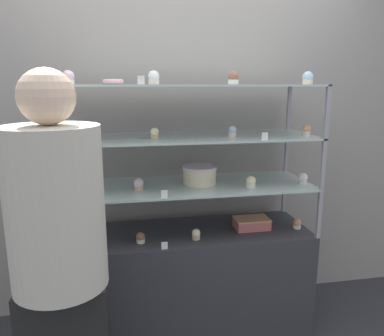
# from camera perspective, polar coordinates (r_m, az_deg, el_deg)

# --- Properties ---
(ground_plane) EXTENTS (20.00, 20.00, 0.00)m
(ground_plane) POSITION_cam_1_polar(r_m,az_deg,el_deg) (2.80, 0.00, -23.19)
(ground_plane) COLOR #2D2D33
(back_wall) EXTENTS (8.00, 0.05, 2.60)m
(back_wall) POSITION_cam_1_polar(r_m,az_deg,el_deg) (2.69, -1.60, 5.42)
(back_wall) COLOR gray
(back_wall) RESTS_ON ground_plane
(display_base) EXTENTS (1.51, 0.53, 0.71)m
(display_base) POSITION_cam_1_polar(r_m,az_deg,el_deg) (2.61, 0.00, -16.82)
(display_base) COLOR #333338
(display_base) RESTS_ON ground_plane
(display_riser_lower) EXTENTS (1.51, 0.53, 0.31)m
(display_riser_lower) POSITION_cam_1_polar(r_m,az_deg,el_deg) (2.36, 0.00, -2.95)
(display_riser_lower) COLOR #99999E
(display_riser_lower) RESTS_ON display_base
(display_riser_middle) EXTENTS (1.51, 0.53, 0.31)m
(display_riser_middle) POSITION_cam_1_polar(r_m,az_deg,el_deg) (2.29, 0.00, 4.49)
(display_riser_middle) COLOR #99999E
(display_riser_middle) RESTS_ON display_riser_lower
(display_riser_upper) EXTENTS (1.51, 0.53, 0.31)m
(display_riser_upper) POSITION_cam_1_polar(r_m,az_deg,el_deg) (2.27, 0.00, 12.21)
(display_riser_upper) COLOR #99999E
(display_riser_upper) RESTS_ON display_riser_middle
(layer_cake_centerpiece) EXTENTS (0.22, 0.22, 0.11)m
(layer_cake_centerpiece) POSITION_cam_1_polar(r_m,az_deg,el_deg) (2.36, 1.17, -1.05)
(layer_cake_centerpiece) COLOR beige
(layer_cake_centerpiece) RESTS_ON display_riser_lower
(sheet_cake_frosted) EXTENTS (0.22, 0.14, 0.07)m
(sheet_cake_frosted) POSITION_cam_1_polar(r_m,az_deg,el_deg) (2.51, 9.07, -8.30)
(sheet_cake_frosted) COLOR #C66660
(sheet_cake_frosted) RESTS_ON display_base
(cupcake_0) EXTENTS (0.05, 0.05, 0.06)m
(cupcake_0) POSITION_cam_1_polar(r_m,az_deg,el_deg) (2.37, -16.89, -10.09)
(cupcake_0) COLOR white
(cupcake_0) RESTS_ON display_base
(cupcake_1) EXTENTS (0.05, 0.05, 0.06)m
(cupcake_1) POSITION_cam_1_polar(r_m,az_deg,el_deg) (2.29, -7.85, -10.49)
(cupcake_1) COLOR beige
(cupcake_1) RESTS_ON display_base
(cupcake_2) EXTENTS (0.05, 0.05, 0.06)m
(cupcake_2) POSITION_cam_1_polar(r_m,az_deg,el_deg) (2.32, 0.62, -10.06)
(cupcake_2) COLOR #CCB28C
(cupcake_2) RESTS_ON display_base
(cupcake_3) EXTENTS (0.05, 0.05, 0.06)m
(cupcake_3) POSITION_cam_1_polar(r_m,az_deg,el_deg) (2.57, 15.71, -8.19)
(cupcake_3) COLOR white
(cupcake_3) RESTS_ON display_base
(price_tag_0) EXTENTS (0.04, 0.00, 0.04)m
(price_tag_0) POSITION_cam_1_polar(r_m,az_deg,el_deg) (2.19, -4.20, -11.71)
(price_tag_0) COLOR white
(price_tag_0) RESTS_ON display_base
(cupcake_4) EXTENTS (0.06, 0.06, 0.07)m
(cupcake_4) POSITION_cam_1_polar(r_m,az_deg,el_deg) (2.25, -16.89, -2.95)
(cupcake_4) COLOR beige
(cupcake_4) RESTS_ON display_riser_lower
(cupcake_5) EXTENTS (0.06, 0.06, 0.07)m
(cupcake_5) POSITION_cam_1_polar(r_m,az_deg,el_deg) (2.26, -8.13, -2.49)
(cupcake_5) COLOR #CCB28C
(cupcake_5) RESTS_ON display_riser_lower
(cupcake_6) EXTENTS (0.06, 0.06, 0.07)m
(cupcake_6) POSITION_cam_1_polar(r_m,az_deg,el_deg) (2.32, 8.98, -2.11)
(cupcake_6) COLOR white
(cupcake_6) RESTS_ON display_riser_lower
(cupcake_7) EXTENTS (0.06, 0.06, 0.07)m
(cupcake_7) POSITION_cam_1_polar(r_m,az_deg,el_deg) (2.48, 16.53, -1.54)
(cupcake_7) COLOR beige
(cupcake_7) RESTS_ON display_riser_lower
(price_tag_1) EXTENTS (0.04, 0.00, 0.04)m
(price_tag_1) POSITION_cam_1_polar(r_m,az_deg,el_deg) (2.08, -4.23, -3.96)
(price_tag_1) COLOR white
(price_tag_1) RESTS_ON display_riser_lower
(cupcake_8) EXTENTS (0.05, 0.05, 0.07)m
(cupcake_8) POSITION_cam_1_polar(r_m,az_deg,el_deg) (2.22, -17.74, 4.87)
(cupcake_8) COLOR beige
(cupcake_8) RESTS_ON display_riser_middle
(cupcake_9) EXTENTS (0.05, 0.05, 0.07)m
(cupcake_9) POSITION_cam_1_polar(r_m,az_deg,el_deg) (2.17, -5.71, 5.24)
(cupcake_9) COLOR #CCB28C
(cupcake_9) RESTS_ON display_riser_middle
(cupcake_10) EXTENTS (0.05, 0.05, 0.07)m
(cupcake_10) POSITION_cam_1_polar(r_m,az_deg,el_deg) (2.27, 6.16, 5.57)
(cupcake_10) COLOR beige
(cupcake_10) RESTS_ON display_riser_middle
(cupcake_11) EXTENTS (0.05, 0.05, 0.07)m
(cupcake_11) POSITION_cam_1_polar(r_m,az_deg,el_deg) (2.41, 17.05, 5.49)
(cupcake_11) COLOR beige
(cupcake_11) RESTS_ON display_riser_middle
(price_tag_2) EXTENTS (0.04, 0.00, 0.04)m
(price_tag_2) POSITION_cam_1_polar(r_m,az_deg,el_deg) (2.16, 11.04, 4.77)
(price_tag_2) COLOR white
(price_tag_2) RESTS_ON display_riser_middle
(cupcake_12) EXTENTS (0.06, 0.06, 0.08)m
(cupcake_12) POSITION_cam_1_polar(r_m,az_deg,el_deg) (2.20, -18.32, 12.94)
(cupcake_12) COLOR white
(cupcake_12) RESTS_ON display_riser_upper
(cupcake_13) EXTENTS (0.06, 0.06, 0.08)m
(cupcake_13) POSITION_cam_1_polar(r_m,az_deg,el_deg) (2.16, -5.85, 13.51)
(cupcake_13) COLOR beige
(cupcake_13) RESTS_ON display_riser_upper
(cupcake_14) EXTENTS (0.06, 0.06, 0.08)m
(cupcake_14) POSITION_cam_1_polar(r_m,az_deg,el_deg) (2.22, 6.34, 13.47)
(cupcake_14) COLOR white
(cupcake_14) RESTS_ON display_riser_upper
(cupcake_15) EXTENTS (0.06, 0.06, 0.08)m
(cupcake_15) POSITION_cam_1_polar(r_m,az_deg,el_deg) (2.38, 17.23, 12.93)
(cupcake_15) COLOR beige
(cupcake_15) RESTS_ON display_riser_upper
(price_tag_3) EXTENTS (0.04, 0.00, 0.04)m
(price_tag_3) POSITION_cam_1_polar(r_m,az_deg,el_deg) (1.99, -7.78, 13.15)
(price_tag_3) COLOR white
(price_tag_3) RESTS_ON display_riser_upper
(donut_glazed) EXTENTS (0.12, 0.12, 0.03)m
(donut_glazed) POSITION_cam_1_polar(r_m,az_deg,el_deg) (2.26, -11.92, 12.74)
(donut_glazed) COLOR #EFB2BC
(donut_glazed) RESTS_ON display_riser_upper
(customer_figure) EXTENTS (0.40, 0.40, 1.70)m
(customer_figure) POSITION_cam_1_polar(r_m,az_deg,el_deg) (1.74, -19.48, -12.90)
(customer_figure) COLOR black
(customer_figure) RESTS_ON ground_plane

